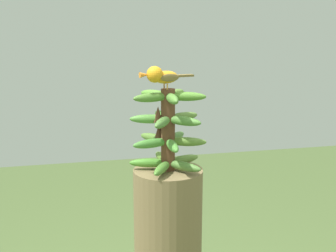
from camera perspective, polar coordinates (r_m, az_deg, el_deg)
name	(u,v)px	position (r m, az deg, el deg)	size (l,w,h in m)	color
banana_bunch	(168,130)	(1.67, -0.04, -0.49)	(0.29, 0.30, 0.31)	brown
perched_bird	(161,76)	(1.62, -0.94, 6.51)	(0.21, 0.07, 0.09)	#C68933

